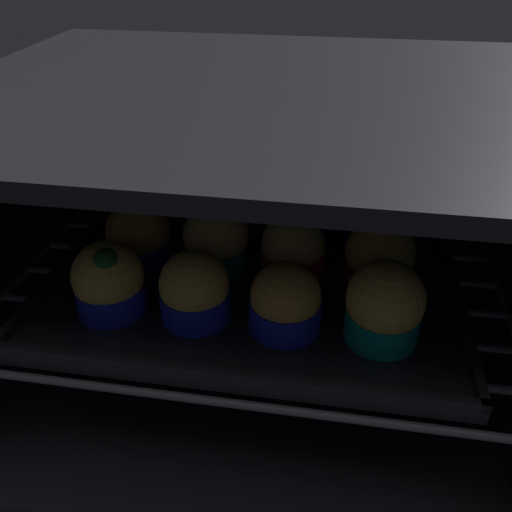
{
  "coord_description": "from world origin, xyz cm",
  "views": [
    {
      "loc": [
        8.14,
        -28.29,
        49.22
      ],
      "look_at": [
        0.0,
        21.14,
        17.03
      ],
      "focal_mm": 37.92,
      "sensor_mm": 36.0,
      "label": 1
    }
  ],
  "objects_px": {
    "muffin_row2_col3": "(376,217)",
    "muffin_row0_col2": "(285,302)",
    "muffin_row1_col2": "(293,249)",
    "baking_tray": "(256,274)",
    "muffin_row2_col2": "(300,211)",
    "muffin_row0_col1": "(195,290)",
    "muffin_row0_col3": "(384,305)",
    "muffin_row0_col0": "(109,282)",
    "muffin_row1_col0": "(139,235)",
    "muffin_row2_col0": "(164,202)",
    "muffin_row1_col3": "(379,257)",
    "muffin_row1_col1": "(216,240)",
    "muffin_row2_col1": "(235,204)"
  },
  "relations": [
    {
      "from": "muffin_row0_col1",
      "to": "muffin_row2_col2",
      "type": "relative_size",
      "value": 0.91
    },
    {
      "from": "muffin_row0_col3",
      "to": "muffin_row2_col3",
      "type": "bearing_deg",
      "value": 91.05
    },
    {
      "from": "baking_tray",
      "to": "muffin_row2_col2",
      "type": "xyz_separation_m",
      "value": [
        0.04,
        0.08,
        0.04
      ]
    },
    {
      "from": "muffin_row2_col0",
      "to": "muffin_row2_col1",
      "type": "bearing_deg",
      "value": 1.05
    },
    {
      "from": "muffin_row0_col1",
      "to": "muffin_row1_col3",
      "type": "xyz_separation_m",
      "value": [
        0.18,
        0.09,
        0.0
      ]
    },
    {
      "from": "muffin_row0_col1",
      "to": "muffin_row0_col2",
      "type": "distance_m",
      "value": 0.09
    },
    {
      "from": "muffin_row0_col2",
      "to": "muffin_row2_col3",
      "type": "xyz_separation_m",
      "value": [
        0.09,
        0.18,
        0.0
      ]
    },
    {
      "from": "muffin_row1_col1",
      "to": "baking_tray",
      "type": "bearing_deg",
      "value": -0.72
    },
    {
      "from": "muffin_row0_col3",
      "to": "muffin_row0_col1",
      "type": "bearing_deg",
      "value": 179.4
    },
    {
      "from": "baking_tray",
      "to": "muffin_row0_col3",
      "type": "distance_m",
      "value": 0.17
    },
    {
      "from": "muffin_row0_col3",
      "to": "muffin_row1_col2",
      "type": "bearing_deg",
      "value": 135.05
    },
    {
      "from": "muffin_row0_col0",
      "to": "muffin_row1_col2",
      "type": "relative_size",
      "value": 1.08
    },
    {
      "from": "muffin_row0_col1",
      "to": "muffin_row1_col2",
      "type": "bearing_deg",
      "value": 46.77
    },
    {
      "from": "muffin_row2_col1",
      "to": "muffin_row0_col3",
      "type": "bearing_deg",
      "value": -46.07
    },
    {
      "from": "baking_tray",
      "to": "muffin_row2_col2",
      "type": "height_order",
      "value": "muffin_row2_col2"
    },
    {
      "from": "muffin_row2_col3",
      "to": "muffin_row0_col2",
      "type": "bearing_deg",
      "value": -115.99
    },
    {
      "from": "muffin_row1_col3",
      "to": "muffin_row2_col2",
      "type": "distance_m",
      "value": 0.13
    },
    {
      "from": "baking_tray",
      "to": "muffin_row2_col0",
      "type": "distance_m",
      "value": 0.16
    },
    {
      "from": "muffin_row2_col2",
      "to": "muffin_row0_col3",
      "type": "bearing_deg",
      "value": -62.15
    },
    {
      "from": "baking_tray",
      "to": "muffin_row0_col1",
      "type": "bearing_deg",
      "value": -116.77
    },
    {
      "from": "muffin_row1_col1",
      "to": "muffin_row2_col0",
      "type": "distance_m",
      "value": 0.12
    },
    {
      "from": "muffin_row0_col3",
      "to": "muffin_row0_col0",
      "type": "bearing_deg",
      "value": -179.8
    },
    {
      "from": "muffin_row0_col0",
      "to": "muffin_row1_col2",
      "type": "distance_m",
      "value": 0.2
    },
    {
      "from": "baking_tray",
      "to": "muffin_row0_col1",
      "type": "relative_size",
      "value": 6.06
    },
    {
      "from": "muffin_row1_col2",
      "to": "muffin_row0_col2",
      "type": "bearing_deg",
      "value": -88.35
    },
    {
      "from": "muffin_row1_col0",
      "to": "muffin_row2_col3",
      "type": "relative_size",
      "value": 0.99
    },
    {
      "from": "muffin_row0_col1",
      "to": "muffin_row2_col1",
      "type": "bearing_deg",
      "value": 88.75
    },
    {
      "from": "baking_tray",
      "to": "muffin_row2_col1",
      "type": "height_order",
      "value": "muffin_row2_col1"
    },
    {
      "from": "baking_tray",
      "to": "muffin_row0_col3",
      "type": "height_order",
      "value": "muffin_row0_col3"
    },
    {
      "from": "muffin_row0_col0",
      "to": "muffin_row2_col2",
      "type": "relative_size",
      "value": 0.98
    },
    {
      "from": "baking_tray",
      "to": "muffin_row2_col3",
      "type": "relative_size",
      "value": 5.98
    },
    {
      "from": "muffin_row0_col0",
      "to": "muffin_row1_col1",
      "type": "distance_m",
      "value": 0.13
    },
    {
      "from": "muffin_row0_col1",
      "to": "muffin_row2_col3",
      "type": "distance_m",
      "value": 0.25
    },
    {
      "from": "muffin_row0_col0",
      "to": "muffin_row1_col1",
      "type": "height_order",
      "value": "same"
    },
    {
      "from": "muffin_row0_col2",
      "to": "muffin_row1_col2",
      "type": "xyz_separation_m",
      "value": [
        -0.0,
        0.09,
        0.0
      ]
    },
    {
      "from": "muffin_row1_col0",
      "to": "muffin_row2_col3",
      "type": "xyz_separation_m",
      "value": [
        0.26,
        0.09,
        0.0
      ]
    },
    {
      "from": "muffin_row2_col0",
      "to": "muffin_row2_col2",
      "type": "relative_size",
      "value": 0.91
    },
    {
      "from": "muffin_row2_col0",
      "to": "muffin_row0_col3",
      "type": "bearing_deg",
      "value": -34.13
    },
    {
      "from": "muffin_row2_col0",
      "to": "muffin_row2_col2",
      "type": "bearing_deg",
      "value": -1.14
    },
    {
      "from": "muffin_row0_col2",
      "to": "baking_tray",
      "type": "bearing_deg",
      "value": 115.19
    },
    {
      "from": "muffin_row1_col0",
      "to": "muffin_row1_col3",
      "type": "height_order",
      "value": "muffin_row1_col3"
    },
    {
      "from": "baking_tray",
      "to": "muffin_row2_col3",
      "type": "bearing_deg",
      "value": 33.78
    },
    {
      "from": "baking_tray",
      "to": "muffin_row0_col1",
      "type": "height_order",
      "value": "muffin_row0_col1"
    },
    {
      "from": "muffin_row2_col1",
      "to": "muffin_row1_col0",
      "type": "bearing_deg",
      "value": -136.54
    },
    {
      "from": "muffin_row0_col3",
      "to": "muffin_row2_col1",
      "type": "xyz_separation_m",
      "value": [
        -0.17,
        0.18,
        -0.0
      ]
    },
    {
      "from": "muffin_row0_col2",
      "to": "muffin_row1_col2",
      "type": "distance_m",
      "value": 0.09
    },
    {
      "from": "muffin_row1_col2",
      "to": "muffin_row2_col0",
      "type": "distance_m",
      "value": 0.19
    },
    {
      "from": "muffin_row1_col1",
      "to": "muffin_row2_col3",
      "type": "distance_m",
      "value": 0.2
    },
    {
      "from": "baking_tray",
      "to": "muffin_row0_col3",
      "type": "relative_size",
      "value": 5.43
    },
    {
      "from": "muffin_row1_col0",
      "to": "muffin_row0_col3",
      "type": "bearing_deg",
      "value": -19.2
    }
  ]
}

